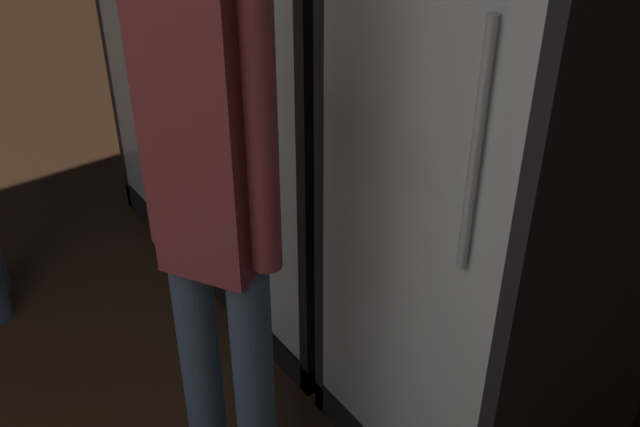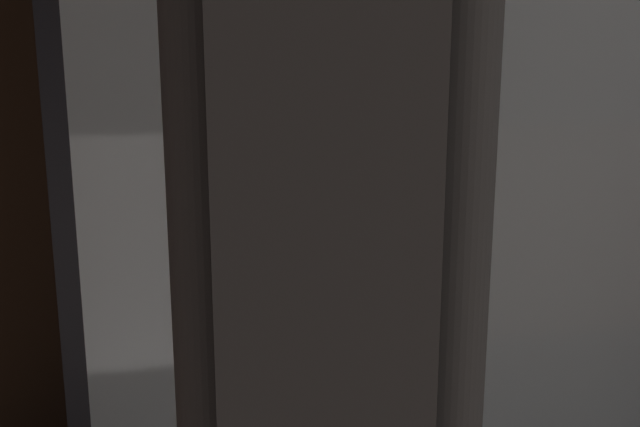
# 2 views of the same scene
# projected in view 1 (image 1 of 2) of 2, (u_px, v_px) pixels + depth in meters

# --- Properties ---
(cooler_left) EXTENTS (0.65, 0.68, 2.01)m
(cooler_left) POSITION_uv_depth(u_px,v_px,m) (347.00, 31.00, 2.20)
(cooler_left) COLOR black
(cooler_left) RESTS_ON ground
(cooler_center) EXTENTS (0.65, 0.68, 2.01)m
(cooler_center) POSITION_uv_depth(u_px,v_px,m) (531.00, 116.00, 1.73)
(cooler_center) COLOR black
(cooler_center) RESTS_ON ground
(shopper_far) EXTENTS (0.26, 0.22, 1.65)m
(shopper_far) POSITION_uv_depth(u_px,v_px,m) (206.00, 148.00, 1.43)
(shopper_far) COLOR #384C66
(shopper_far) RESTS_ON ground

